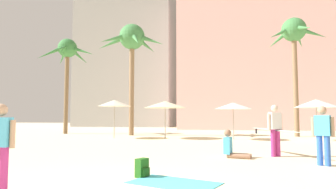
{
  "coord_description": "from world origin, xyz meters",
  "views": [
    {
      "loc": [
        2.0,
        -4.71,
        1.36
      ],
      "look_at": [
        0.08,
        4.78,
        2.09
      ],
      "focal_mm": 32.06,
      "sensor_mm": 36.0,
      "label": 1
    }
  ],
  "objects_px": {
    "beach_towel": "(174,183)",
    "person_mid_left": "(323,133)",
    "person_mid_center": "(232,148)",
    "person_near_left": "(0,143)",
    "palm_tree_right": "(132,43)",
    "person_far_right": "(275,129)",
    "palm_tree_left": "(294,37)",
    "cafe_umbrella_4": "(114,103)",
    "cafe_umbrella_1": "(233,106)",
    "palm_tree_center": "(67,55)",
    "backpack": "(142,168)",
    "cafe_umbrella_3": "(165,105)",
    "cafe_umbrella_0": "(316,103)"
  },
  "relations": [
    {
      "from": "cafe_umbrella_3",
      "to": "person_mid_center",
      "type": "bearing_deg",
      "value": -64.33
    },
    {
      "from": "cafe_umbrella_1",
      "to": "person_mid_center",
      "type": "xyz_separation_m",
      "value": [
        -0.18,
        -8.37,
        -1.7
      ]
    },
    {
      "from": "palm_tree_right",
      "to": "person_far_right",
      "type": "relative_size",
      "value": 3.26
    },
    {
      "from": "palm_tree_center",
      "to": "cafe_umbrella_0",
      "type": "relative_size",
      "value": 3.21
    },
    {
      "from": "cafe_umbrella_4",
      "to": "cafe_umbrella_1",
      "type": "bearing_deg",
      "value": 2.63
    },
    {
      "from": "palm_tree_center",
      "to": "person_mid_left",
      "type": "relative_size",
      "value": 4.72
    },
    {
      "from": "cafe_umbrella_0",
      "to": "palm_tree_right",
      "type": "bearing_deg",
      "value": 166.67
    },
    {
      "from": "beach_towel",
      "to": "person_far_right",
      "type": "bearing_deg",
      "value": 61.26
    },
    {
      "from": "beach_towel",
      "to": "person_far_right",
      "type": "distance_m",
      "value": 5.71
    },
    {
      "from": "cafe_umbrella_1",
      "to": "backpack",
      "type": "bearing_deg",
      "value": -100.43
    },
    {
      "from": "palm_tree_right",
      "to": "person_mid_center",
      "type": "height_order",
      "value": "palm_tree_right"
    },
    {
      "from": "palm_tree_left",
      "to": "person_far_right",
      "type": "bearing_deg",
      "value": -105.32
    },
    {
      "from": "palm_tree_center",
      "to": "backpack",
      "type": "bearing_deg",
      "value": -54.8
    },
    {
      "from": "palm_tree_left",
      "to": "person_mid_left",
      "type": "distance_m",
      "value": 14.79
    },
    {
      "from": "backpack",
      "to": "person_near_left",
      "type": "xyz_separation_m",
      "value": [
        -2.28,
        -1.72,
        0.68
      ]
    },
    {
      "from": "backpack",
      "to": "palm_tree_center",
      "type": "bearing_deg",
      "value": 147.56
    },
    {
      "from": "cafe_umbrella_3",
      "to": "beach_towel",
      "type": "height_order",
      "value": "cafe_umbrella_3"
    },
    {
      "from": "person_mid_center",
      "to": "beach_towel",
      "type": "bearing_deg",
      "value": -92.1
    },
    {
      "from": "cafe_umbrella_3",
      "to": "person_mid_center",
      "type": "distance_m",
      "value": 9.66
    },
    {
      "from": "palm_tree_right",
      "to": "person_mid_left",
      "type": "relative_size",
      "value": 5.06
    },
    {
      "from": "cafe_umbrella_3",
      "to": "person_near_left",
      "type": "bearing_deg",
      "value": -90.9
    },
    {
      "from": "cafe_umbrella_4",
      "to": "palm_tree_center",
      "type": "bearing_deg",
      "value": 144.85
    },
    {
      "from": "palm_tree_right",
      "to": "person_near_left",
      "type": "bearing_deg",
      "value": -79.95
    },
    {
      "from": "cafe_umbrella_4",
      "to": "beach_towel",
      "type": "relative_size",
      "value": 1.38
    },
    {
      "from": "palm_tree_center",
      "to": "person_near_left",
      "type": "xyz_separation_m",
      "value": [
        8.9,
        -17.57,
        -5.66
      ]
    },
    {
      "from": "person_far_right",
      "to": "cafe_umbrella_0",
      "type": "bearing_deg",
      "value": 125.73
    },
    {
      "from": "person_mid_left",
      "to": "beach_towel",
      "type": "bearing_deg",
      "value": -22.48
    },
    {
      "from": "palm_tree_center",
      "to": "person_mid_left",
      "type": "height_order",
      "value": "palm_tree_center"
    },
    {
      "from": "person_mid_center",
      "to": "person_near_left",
      "type": "bearing_deg",
      "value": -114.31
    },
    {
      "from": "palm_tree_center",
      "to": "cafe_umbrella_3",
      "type": "height_order",
      "value": "palm_tree_center"
    },
    {
      "from": "person_mid_center",
      "to": "cafe_umbrella_4",
      "type": "bearing_deg",
      "value": 146.8
    },
    {
      "from": "person_mid_left",
      "to": "person_far_right",
      "type": "bearing_deg",
      "value": -123.46
    },
    {
      "from": "palm_tree_right",
      "to": "cafe_umbrella_4",
      "type": "xyz_separation_m",
      "value": [
        -0.1,
        -3.14,
        -4.77
      ]
    },
    {
      "from": "beach_towel",
      "to": "backpack",
      "type": "xyz_separation_m",
      "value": [
        -0.82,
        0.48,
        0.19
      ]
    },
    {
      "from": "beach_towel",
      "to": "person_mid_left",
      "type": "relative_size",
      "value": 1.08
    },
    {
      "from": "cafe_umbrella_1",
      "to": "person_far_right",
      "type": "bearing_deg",
      "value": -80.32
    },
    {
      "from": "cafe_umbrella_3",
      "to": "person_mid_left",
      "type": "relative_size",
      "value": 1.63
    },
    {
      "from": "palm_tree_right",
      "to": "cafe_umbrella_4",
      "type": "height_order",
      "value": "palm_tree_right"
    },
    {
      "from": "backpack",
      "to": "person_near_left",
      "type": "height_order",
      "value": "person_near_left"
    },
    {
      "from": "palm_tree_right",
      "to": "person_mid_left",
      "type": "xyz_separation_m",
      "value": [
        9.77,
        -12.33,
        -6.12
      ]
    },
    {
      "from": "cafe_umbrella_4",
      "to": "person_far_right",
      "type": "relative_size",
      "value": 0.95
    },
    {
      "from": "person_far_right",
      "to": "person_mid_center",
      "type": "height_order",
      "value": "person_far_right"
    },
    {
      "from": "cafe_umbrella_4",
      "to": "person_mid_left",
      "type": "bearing_deg",
      "value": -42.96
    },
    {
      "from": "palm_tree_left",
      "to": "person_mid_center",
      "type": "distance_m",
      "value": 14.6
    },
    {
      "from": "cafe_umbrella_1",
      "to": "cafe_umbrella_4",
      "type": "bearing_deg",
      "value": -177.37
    },
    {
      "from": "cafe_umbrella_4",
      "to": "cafe_umbrella_3",
      "type": "bearing_deg",
      "value": 9.07
    },
    {
      "from": "cafe_umbrella_1",
      "to": "cafe_umbrella_4",
      "type": "height_order",
      "value": "cafe_umbrella_4"
    },
    {
      "from": "backpack",
      "to": "person_far_right",
      "type": "height_order",
      "value": "person_far_right"
    },
    {
      "from": "cafe_umbrella_0",
      "to": "backpack",
      "type": "bearing_deg",
      "value": -119.96
    },
    {
      "from": "beach_towel",
      "to": "person_mid_center",
      "type": "bearing_deg",
      "value": 73.67
    }
  ]
}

